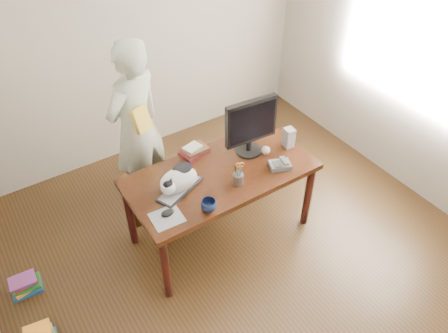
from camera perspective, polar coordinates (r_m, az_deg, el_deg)
room at (r=2.93m, az=5.90°, el=1.56°), size 4.50×4.50×4.50m
desk at (r=3.84m, az=-1.05°, el=-1.76°), size 1.60×0.80×0.75m
keyboard at (r=3.54m, az=-5.83°, el=-2.93°), size 0.45×0.31×0.03m
cat at (r=3.45m, az=-6.06°, el=-1.76°), size 0.39×0.31×0.23m
monitor at (r=3.72m, az=3.53°, el=5.52°), size 0.48×0.25×0.54m
pen_cup at (r=3.55m, az=1.85°, el=-1.47°), size 0.11×0.11×0.22m
mousepad at (r=3.34m, az=-7.48°, el=-6.63°), size 0.24×0.22×0.01m
mouse at (r=3.34m, az=-7.37°, el=-6.03°), size 0.11×0.07×0.04m
coffee_mug at (r=3.34m, az=-2.00°, el=-5.09°), size 0.16×0.16×0.09m
phone at (r=3.75m, az=7.38°, el=0.26°), size 0.21×0.18×0.08m
speaker at (r=3.95m, az=8.46°, el=3.75°), size 0.09×0.10×0.19m
baseball at (r=3.87m, az=5.48°, el=2.11°), size 0.08×0.08×0.08m
book_stack at (r=3.86m, az=-3.91°, el=2.08°), size 0.26×0.21×0.09m
calculator at (r=4.14m, az=3.81°, el=4.97°), size 0.23×0.26×0.06m
person at (r=4.08m, az=-11.39°, el=5.00°), size 0.74×0.62×1.72m
held_book at (r=3.85m, az=-10.71°, el=6.08°), size 0.19×0.15×0.23m
book_pile_b at (r=4.12m, az=-24.53°, el=-13.86°), size 0.26×0.20×0.15m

